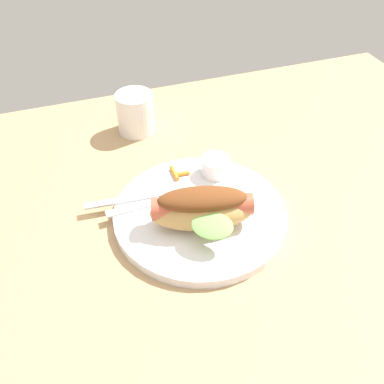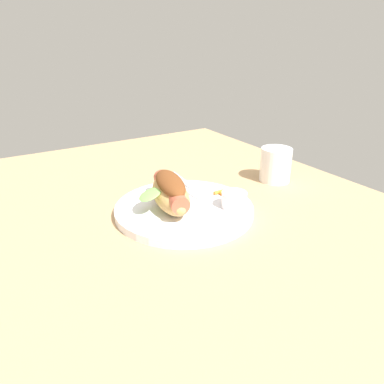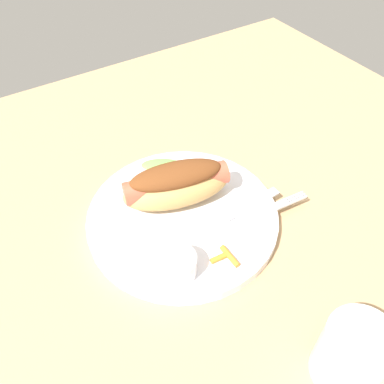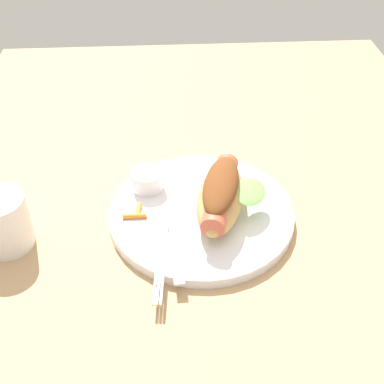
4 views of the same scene
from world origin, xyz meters
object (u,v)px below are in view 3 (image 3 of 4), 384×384
plate (183,217)px  carrot_garnish (226,257)px  sauce_ramekin (177,265)px  fork (256,215)px  hot_dog (176,184)px  drinking_cup (353,356)px  knife (242,210)px

plate → carrot_garnish: size_ratio=7.82×
sauce_ramekin → fork: 14.43cm
hot_dog → plate: bearing=-89.6°
sauce_ramekin → fork: sauce_ramekin is taller
sauce_ramekin → plate: bearing=54.6°
plate → drinking_cup: 27.95cm
knife → carrot_garnish: bearing=-143.5°
sauce_ramekin → carrot_garnish: bearing=-14.4°
hot_dog → carrot_garnish: hot_dog is taller
plate → fork: 10.50cm
hot_dog → sauce_ramekin: bearing=-106.5°
plate → sauce_ramekin: bearing=-125.4°
hot_dog → carrot_garnish: 12.65cm
plate → drinking_cup: bearing=-82.6°
carrot_garnish → fork: bearing=24.3°
fork → drinking_cup: bearing=-98.2°
plate → carrot_garnish: carrot_garnish is taller
fork → carrot_garnish: 8.70cm
sauce_ramekin → drinking_cup: drinking_cup is taller
hot_dog → sauce_ramekin: hot_dog is taller
hot_dog → drinking_cup: same height
plate → knife: knife is taller
knife → carrot_garnish: (-6.82, -5.48, 0.20)cm
plate → drinking_cup: size_ratio=3.37×
drinking_cup → plate: bearing=97.4°
knife → carrot_garnish: carrot_garnish is taller
hot_dog → sauce_ramekin: 12.54cm
hot_dog → carrot_garnish: bearing=-75.9°
drinking_cup → fork: bearing=77.0°
sauce_ramekin → fork: bearing=7.9°
hot_dog → knife: size_ratio=1.24×
fork → knife: same height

